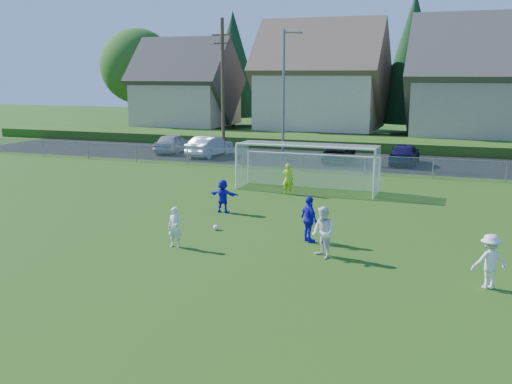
% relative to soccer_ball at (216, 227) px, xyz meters
% --- Properties ---
extents(ground, '(160.00, 160.00, 0.00)m').
position_rel_soccer_ball_xyz_m(ground, '(1.26, -6.82, -0.11)').
color(ground, '#193D0C').
rests_on(ground, ground).
extents(asphalt_lot, '(60.00, 60.00, 0.00)m').
position_rel_soccer_ball_xyz_m(asphalt_lot, '(1.26, 20.68, -0.10)').
color(asphalt_lot, black).
rests_on(asphalt_lot, ground).
extents(grass_embankment, '(70.00, 6.00, 0.80)m').
position_rel_soccer_ball_xyz_m(grass_embankment, '(1.26, 28.18, 0.29)').
color(grass_embankment, '#1E420F').
rests_on(grass_embankment, ground).
extents(soccer_ball, '(0.22, 0.22, 0.22)m').
position_rel_soccer_ball_xyz_m(soccer_ball, '(0.00, 0.00, 0.00)').
color(soccer_ball, white).
rests_on(soccer_ball, ground).
extents(player_white_a, '(0.54, 0.36, 1.45)m').
position_rel_soccer_ball_xyz_m(player_white_a, '(-0.42, -2.65, 0.62)').
color(player_white_a, white).
rests_on(player_white_a, ground).
extents(player_white_b, '(1.07, 1.06, 1.74)m').
position_rel_soccer_ball_xyz_m(player_white_b, '(4.82, -2.06, 0.76)').
color(player_white_b, white).
rests_on(player_white_b, ground).
extents(player_white_c, '(1.19, 0.96, 1.61)m').
position_rel_soccer_ball_xyz_m(player_white_c, '(10.02, -3.25, 0.69)').
color(player_white_c, white).
rests_on(player_white_c, ground).
extents(player_blue_a, '(1.01, 1.00, 1.71)m').
position_rel_soccer_ball_xyz_m(player_blue_a, '(3.89, -0.38, 0.75)').
color(player_blue_a, '#1F15CB').
rests_on(player_blue_a, ground).
extents(player_blue_b, '(1.41, 0.55, 1.49)m').
position_rel_soccer_ball_xyz_m(player_blue_b, '(-0.94, 2.93, 0.63)').
color(player_blue_b, '#1F15CB').
rests_on(player_blue_b, ground).
extents(goalkeeper, '(0.59, 0.40, 1.59)m').
position_rel_soccer_ball_xyz_m(goalkeeper, '(0.59, 7.76, 0.68)').
color(goalkeeper, '#ACEA1B').
rests_on(goalkeeper, ground).
extents(car_a, '(2.16, 4.54, 1.50)m').
position_rel_soccer_ball_xyz_m(car_a, '(-12.52, 20.21, 0.64)').
color(car_a, '#A7AAAF').
rests_on(car_a, ground).
extents(car_b, '(2.08, 4.67, 1.49)m').
position_rel_soccer_ball_xyz_m(car_b, '(-9.00, 19.39, 0.63)').
color(car_b, white).
rests_on(car_b, ground).
extents(car_d, '(2.27, 4.86, 1.37)m').
position_rel_soccer_ball_xyz_m(car_d, '(0.61, 19.88, 0.58)').
color(car_d, black).
rests_on(car_d, ground).
extents(car_e, '(1.79, 4.37, 1.49)m').
position_rel_soccer_ball_xyz_m(car_e, '(5.07, 20.12, 0.63)').
color(car_e, '#171240').
rests_on(car_e, ground).
extents(soccer_goal, '(7.42, 1.90, 2.50)m').
position_rel_soccer_ball_xyz_m(soccer_goal, '(1.26, 9.23, 1.52)').
color(soccer_goal, white).
rests_on(soccer_goal, ground).
extents(chainlink_fence, '(52.06, 0.06, 1.20)m').
position_rel_soccer_ball_xyz_m(chainlink_fence, '(1.26, 15.18, 0.52)').
color(chainlink_fence, gray).
rests_on(chainlink_fence, ground).
extents(streetlight, '(1.38, 0.18, 9.00)m').
position_rel_soccer_ball_xyz_m(streetlight, '(-3.19, 19.18, 4.73)').
color(streetlight, slate).
rests_on(streetlight, ground).
extents(utility_pole, '(1.60, 0.26, 10.00)m').
position_rel_soccer_ball_xyz_m(utility_pole, '(-8.24, 20.18, 5.04)').
color(utility_pole, '#473321').
rests_on(utility_pole, ground).
extents(houses_row, '(53.90, 11.45, 13.27)m').
position_rel_soccer_ball_xyz_m(houses_row, '(3.23, 35.64, 7.22)').
color(houses_row, tan).
rests_on(houses_row, ground).
extents(tree_row, '(65.98, 12.36, 13.80)m').
position_rel_soccer_ball_xyz_m(tree_row, '(2.30, 41.92, 6.80)').
color(tree_row, '#382616').
rests_on(tree_row, ground).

